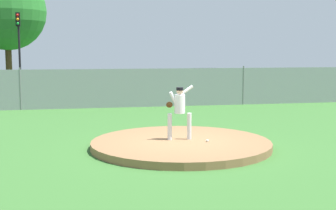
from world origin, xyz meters
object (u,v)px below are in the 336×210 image
pitcher_youth (179,107)px  traffic_cone_orange (95,96)px  parked_car_burgundy (59,86)px  parked_car_red (170,84)px  parked_car_teal (286,83)px  traffic_light_near (19,39)px  parked_car_slate (209,83)px  baseball (207,141)px

pitcher_youth → traffic_cone_orange: pitcher_youth is taller
pitcher_youth → traffic_cone_orange: 13.33m
traffic_cone_orange → parked_car_burgundy: bearing=157.3°
parked_car_red → parked_car_teal: size_ratio=1.07×
parked_car_teal → traffic_light_near: bearing=166.0°
pitcher_youth → traffic_cone_orange: size_ratio=2.99×
parked_car_burgundy → parked_car_red: size_ratio=0.94×
traffic_cone_orange → parked_car_slate: bearing=10.4°
pitcher_youth → parked_car_red: size_ratio=0.34×
parked_car_teal → baseball: bearing=-123.0°
parked_car_slate → parked_car_red: bearing=-174.0°
pitcher_youth → parked_car_teal: size_ratio=0.37×
parked_car_red → parked_car_teal: (7.66, 0.03, -0.01)m
pitcher_youth → parked_car_teal: bearing=54.1°
parked_car_teal → traffic_light_near: traffic_light_near is taller
parked_car_burgundy → pitcher_youth: bearing=-73.9°
pitcher_youth → baseball: bearing=-34.0°
parked_car_teal → traffic_light_near: (-16.99, 4.24, 2.82)m
traffic_light_near → parked_car_slate: bearing=-18.6°
parked_car_burgundy → parked_car_teal: (14.32, 0.24, -0.03)m
parked_car_teal → traffic_cone_orange: bearing=-175.0°
traffic_cone_orange → pitcher_youth: bearing=-81.3°
pitcher_youth → parked_car_burgundy: bearing=106.1°
pitcher_youth → parked_car_red: 14.44m
baseball → parked_car_teal: bearing=57.0°
parked_car_red → traffic_light_near: 10.64m
parked_car_slate → traffic_cone_orange: (-7.22, -1.32, -0.57)m
parked_car_burgundy → parked_car_red: bearing=1.8°
traffic_cone_orange → traffic_light_near: bearing=131.4°
baseball → parked_car_slate: (4.47, 14.97, 0.58)m
parked_car_burgundy → traffic_cone_orange: parked_car_burgundy is taller
pitcher_youth → parked_car_slate: (5.21, 14.47, -0.36)m
baseball → traffic_light_near: size_ratio=0.01×
parked_car_slate → parked_car_teal: 5.09m
pitcher_youth → traffic_light_near: 19.79m
traffic_cone_orange → traffic_light_near: (-4.68, 5.32, 3.36)m
parked_car_teal → traffic_light_near: 17.74m
parked_car_red → traffic_light_near: traffic_light_near is taller
traffic_light_near → pitcher_youth: bearing=-70.1°
traffic_light_near → parked_car_burgundy: bearing=-59.2°
pitcher_youth → parked_car_red: bearing=79.5°
baseball → parked_car_slate: 15.63m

